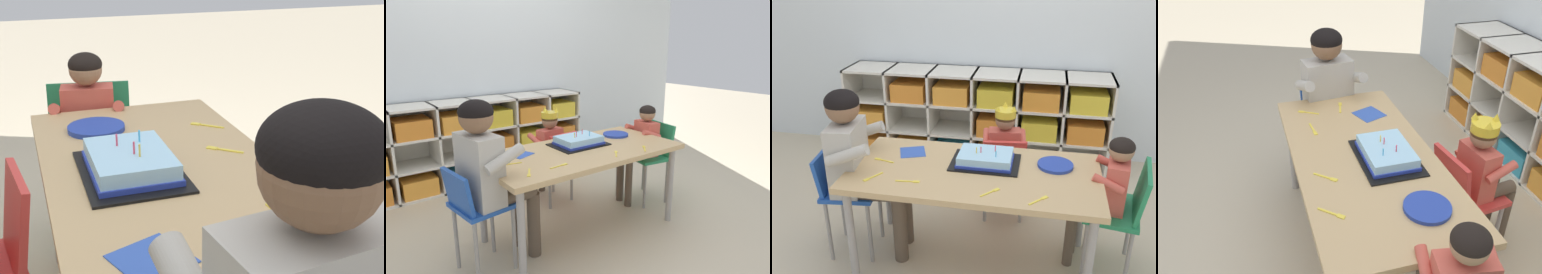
# 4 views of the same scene
# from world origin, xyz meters

# --- Properties ---
(ground) EXTENTS (16.00, 16.00, 0.00)m
(ground) POSITION_xyz_m (0.00, 0.00, 0.00)
(ground) COLOR beige
(classroom_back_wall) EXTENTS (5.65, 0.10, 2.75)m
(classroom_back_wall) POSITION_xyz_m (0.00, 1.67, 1.37)
(classroom_back_wall) COLOR silver
(classroom_back_wall) RESTS_ON ground
(storage_cubby_shelf) EXTENTS (2.29, 0.39, 0.81)m
(storage_cubby_shelf) POSITION_xyz_m (-0.23, 1.41, 0.39)
(storage_cubby_shelf) COLOR silver
(storage_cubby_shelf) RESTS_ON ground
(activity_table) EXTENTS (1.39, 0.69, 0.63)m
(activity_table) POSITION_xyz_m (0.00, 0.00, 0.57)
(activity_table) COLOR tan
(activity_table) RESTS_ON ground
(classroom_chair_blue) EXTENTS (0.34, 0.36, 0.63)m
(classroom_chair_blue) POSITION_xyz_m (0.12, 0.52, 0.37)
(classroom_chair_blue) COLOR red
(classroom_chair_blue) RESTS_ON ground
(child_with_crown) EXTENTS (0.31, 0.32, 0.82)m
(child_with_crown) POSITION_xyz_m (0.11, 0.63, 0.51)
(child_with_crown) COLOR #D15647
(child_with_crown) RESTS_ON ground
(classroom_chair_adult_side) EXTENTS (0.36, 0.35, 0.67)m
(classroom_chair_adult_side) POSITION_xyz_m (-0.79, -0.02, 0.42)
(classroom_chair_adult_side) COLOR #1E4CA8
(classroom_chair_adult_side) RESTS_ON ground
(adult_helper_seated) EXTENTS (0.45, 0.43, 1.05)m
(adult_helper_seated) POSITION_xyz_m (-0.68, -0.00, 0.65)
(adult_helper_seated) COLOR #B2ADA3
(adult_helper_seated) RESTS_ON ground
(classroom_chair_guest_side) EXTENTS (0.37, 0.42, 0.68)m
(classroom_chair_guest_side) POSITION_xyz_m (0.83, 0.10, 0.42)
(classroom_chair_guest_side) COLOR #238451
(classroom_chair_guest_side) RESTS_ON ground
(guest_at_table_side) EXTENTS (0.32, 0.32, 0.84)m
(guest_at_table_side) POSITION_xyz_m (0.73, 0.12, 0.54)
(guest_at_table_side) COLOR #D15647
(guest_at_table_side) RESTS_ON ground
(birthday_cake_on_tray) EXTENTS (0.39, 0.28, 0.10)m
(birthday_cake_on_tray) POSITION_xyz_m (0.05, 0.10, 0.66)
(birthday_cake_on_tray) COLOR black
(birthday_cake_on_tray) RESTS_ON activity_table
(paper_plate_stack) EXTENTS (0.20, 0.20, 0.02)m
(paper_plate_stack) POSITION_xyz_m (0.44, 0.13, 0.64)
(paper_plate_stack) COLOR #233DA3
(paper_plate_stack) RESTS_ON activity_table
(paper_napkin_square) EXTENTS (0.19, 0.19, 0.00)m
(paper_napkin_square) POSITION_xyz_m (-0.40, 0.16, 0.63)
(paper_napkin_square) COLOR #3356B7
(paper_napkin_square) RESTS_ON activity_table
(fork_at_table_front_edge) EXTENTS (0.13, 0.05, 0.00)m
(fork_at_table_front_edge) POSITION_xyz_m (-0.54, 0.02, 0.63)
(fork_at_table_front_edge) COLOR yellow
(fork_at_table_front_edge) RESTS_ON activity_table
(fork_scattered_mid_table) EXTENTS (0.10, 0.10, 0.00)m
(fork_scattered_mid_table) POSITION_xyz_m (0.37, -0.25, 0.63)
(fork_scattered_mid_table) COLOR yellow
(fork_scattered_mid_table) RESTS_ON activity_table
(fork_beside_plate_stack) EXTENTS (0.13, 0.03, 0.00)m
(fork_beside_plate_stack) POSITION_xyz_m (-0.31, -0.19, 0.63)
(fork_beside_plate_stack) COLOR yellow
(fork_beside_plate_stack) RESTS_ON activity_table
(fork_by_napkin) EXTENTS (0.09, 0.10, 0.00)m
(fork_by_napkin) POSITION_xyz_m (0.13, -0.22, 0.63)
(fork_by_napkin) COLOR yellow
(fork_by_napkin) RESTS_ON activity_table
(fork_near_cake_tray) EXTENTS (0.08, 0.12, 0.00)m
(fork_near_cake_tray) POSITION_xyz_m (-0.52, -0.19, 0.63)
(fork_near_cake_tray) COLOR yellow
(fork_near_cake_tray) RESTS_ON activity_table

